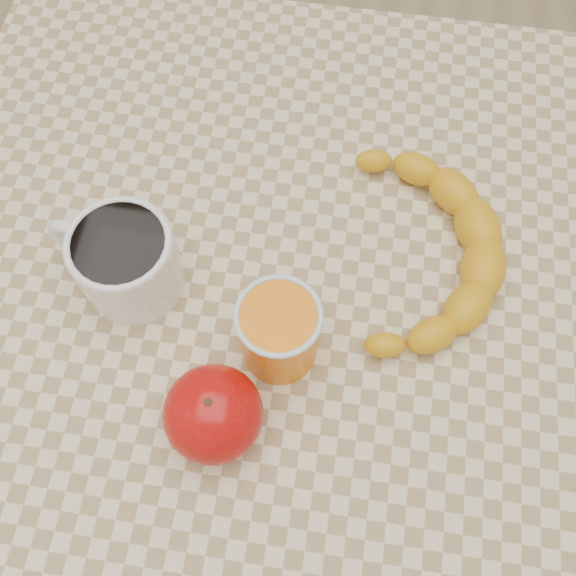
# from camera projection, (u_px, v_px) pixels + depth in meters

# --- Properties ---
(ground) EXTENTS (3.00, 3.00, 0.00)m
(ground) POSITION_uv_depth(u_px,v_px,m) (288.00, 443.00, 1.32)
(ground) COLOR tan
(ground) RESTS_ON ground
(table) EXTENTS (0.80, 0.80, 0.75)m
(table) POSITION_uv_depth(u_px,v_px,m) (288.00, 327.00, 0.71)
(table) COLOR beige
(table) RESTS_ON ground
(coffee_mug) EXTENTS (0.15, 0.12, 0.08)m
(coffee_mug) POSITION_uv_depth(u_px,v_px,m) (124.00, 259.00, 0.60)
(coffee_mug) COLOR white
(coffee_mug) RESTS_ON table
(orange_juice_glass) EXTENTS (0.08, 0.08, 0.09)m
(orange_juice_glass) POSITION_uv_depth(u_px,v_px,m) (279.00, 332.00, 0.57)
(orange_juice_glass) COLOR orange
(orange_juice_glass) RESTS_ON table
(apple) EXTENTS (0.11, 0.11, 0.08)m
(apple) POSITION_uv_depth(u_px,v_px,m) (213.00, 414.00, 0.54)
(apple) COLOR #9A0508
(apple) RESTS_ON table
(banana) EXTENTS (0.21, 0.29, 0.04)m
(banana) POSITION_uv_depth(u_px,v_px,m) (423.00, 251.00, 0.63)
(banana) COLOR gold
(banana) RESTS_ON table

